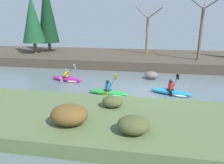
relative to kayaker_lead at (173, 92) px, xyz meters
The scene contains 14 objects.
ground_plane 1.69m from the kayaker_lead, behind, with size 90.00×90.00×0.00m, color slate.
riverbank_near 5.35m from the kayaker_lead, 108.25° to the right, with size 44.00×5.27×0.59m.
riverbank_far 10.57m from the kayaker_lead, 99.12° to the left, with size 44.00×9.13×0.91m.
conifer_tree_far_left 18.04m from the kayaker_lead, 147.50° to the left, with size 2.52×2.52×6.35m.
conifer_tree_left 18.62m from the kayaker_lead, 140.97° to the left, with size 2.46×2.46×8.61m.
bare_tree_upstream 12.08m from the kayaker_lead, 100.05° to the left, with size 2.97×2.93×5.33m.
bare_tree_mid_upstream 9.55m from the kayaker_lead, 69.87° to the left, with size 3.57×3.52×6.47m.
shrub_clump_nearest 7.79m from the kayaker_lead, 127.10° to the right, with size 1.56×1.30×0.84m.
shrub_clump_second 5.26m from the kayaker_lead, 128.59° to the right, with size 1.04×0.87×0.56m.
shrub_clump_third 6.80m from the kayaker_lead, 107.39° to the right, with size 1.26×1.05×0.68m.
kayaker_lead is the anchor object (origin of this frame).
kayaker_middle 4.07m from the kayaker_lead, 168.37° to the right, with size 2.80×2.07×1.20m.
kayaker_trailing 8.12m from the kayaker_lead, 166.90° to the left, with size 2.79×2.05×1.20m.
boulder_midstream 3.96m from the kayaker_lead, 110.62° to the left, with size 1.11×0.87×0.63m.
Camera 1 is at (0.17, -14.05, 4.81)m, focal length 35.00 mm.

